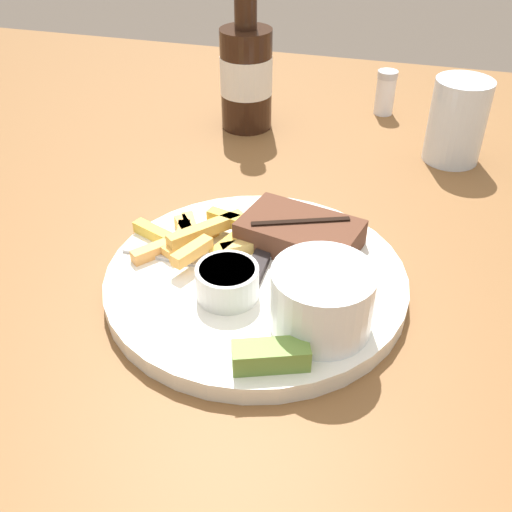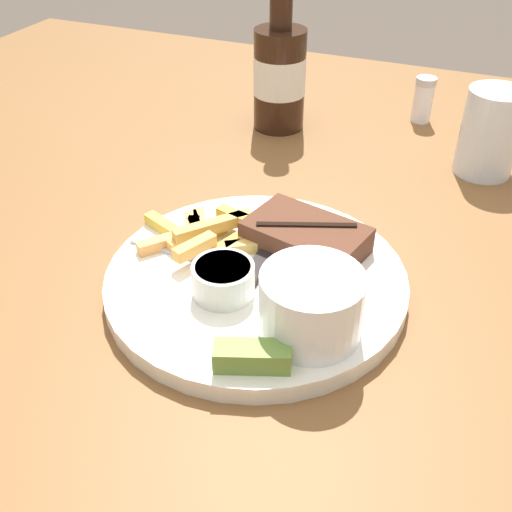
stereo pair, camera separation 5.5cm
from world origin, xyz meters
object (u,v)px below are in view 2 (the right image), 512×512
object	(u,v)px
beer_bottle	(280,73)
salt_shaker	(423,99)
steak_portion	(306,237)
pickle_spear	(252,356)
drinking_glass	(490,133)
dinner_plate	(256,281)
dipping_sauce_cup	(223,278)
fork_utensil	(188,252)
knife_utensil	(272,252)
coleslaw_cup	(311,301)

from	to	relation	value
beer_bottle	salt_shaker	size ratio (longest dim) A/B	3.39
steak_portion	pickle_spear	distance (m)	0.16
pickle_spear	drinking_glass	world-z (taller)	drinking_glass
dinner_plate	beer_bottle	distance (m)	0.38
dipping_sauce_cup	drinking_glass	bearing A→B (deg)	62.25
dipping_sauce_cup	fork_utensil	bearing A→B (deg)	145.02
knife_utensil	dinner_plate	bearing A→B (deg)	174.42
coleslaw_cup	dipping_sauce_cup	xyz separation A→B (m)	(-0.09, 0.02, -0.02)
dipping_sauce_cup	knife_utensil	bearing A→B (deg)	74.74
fork_utensil	salt_shaker	size ratio (longest dim) A/B	2.07
dinner_plate	coleslaw_cup	distance (m)	0.10
steak_portion	knife_utensil	distance (m)	0.04
fork_utensil	dipping_sauce_cup	bearing A→B (deg)	-32.36
fork_utensil	knife_utensil	world-z (taller)	knife_utensil
coleslaw_cup	salt_shaker	size ratio (longest dim) A/B	1.31
coleslaw_cup	pickle_spear	xyz separation A→B (m)	(-0.03, -0.05, -0.02)
knife_utensil	beer_bottle	size ratio (longest dim) A/B	0.75
knife_utensil	beer_bottle	bearing A→B (deg)	20.00
steak_portion	salt_shaker	size ratio (longest dim) A/B	1.95
dipping_sauce_cup	salt_shaker	distance (m)	0.50
dinner_plate	pickle_spear	distance (m)	0.12
fork_utensil	salt_shaker	xyz separation A→B (m)	(0.15, 0.45, 0.01)
beer_bottle	salt_shaker	xyz separation A→B (m)	(0.19, 0.10, -0.05)
beer_bottle	pickle_spear	bearing A→B (deg)	-71.61
dinner_plate	beer_bottle	world-z (taller)	beer_bottle
fork_utensil	knife_utensil	distance (m)	0.08
pickle_spear	knife_utensil	distance (m)	0.15
coleslaw_cup	knife_utensil	xyz separation A→B (m)	(-0.07, 0.09, -0.03)
steak_portion	beer_bottle	xyz separation A→B (m)	(-0.14, 0.30, 0.05)
pickle_spear	knife_utensil	world-z (taller)	pickle_spear
dipping_sauce_cup	knife_utensil	world-z (taller)	dipping_sauce_cup
dinner_plate	steak_portion	distance (m)	0.07
coleslaw_cup	drinking_glass	distance (m)	0.39
steak_portion	fork_utensil	world-z (taller)	steak_portion
pickle_spear	drinking_glass	bearing A→B (deg)	73.02
fork_utensil	drinking_glass	distance (m)	0.41
dinner_plate	knife_utensil	xyz separation A→B (m)	(0.00, 0.03, 0.01)
pickle_spear	fork_utensil	size ratio (longest dim) A/B	0.48
salt_shaker	fork_utensil	bearing A→B (deg)	-108.41
drinking_glass	salt_shaker	size ratio (longest dim) A/B	1.63
dinner_plate	salt_shaker	world-z (taller)	salt_shaker
steak_portion	coleslaw_cup	size ratio (longest dim) A/B	1.49
steak_portion	knife_utensil	world-z (taller)	steak_portion
knife_utensil	salt_shaker	world-z (taller)	salt_shaker
salt_shaker	steak_portion	bearing A→B (deg)	-96.48
salt_shaker	pickle_spear	bearing A→B (deg)	-93.34
steak_portion	fork_utensil	distance (m)	0.12
beer_bottle	steak_portion	bearing A→B (deg)	-64.60
drinking_glass	dinner_plate	bearing A→B (deg)	-118.28
coleslaw_cup	dipping_sauce_cup	distance (m)	0.09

